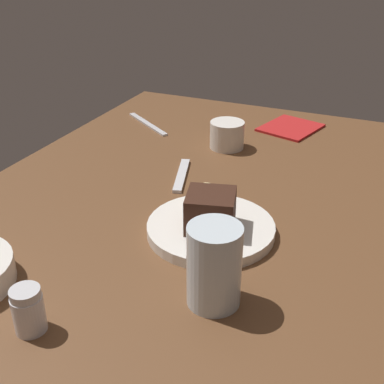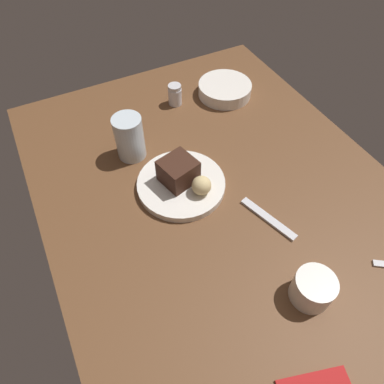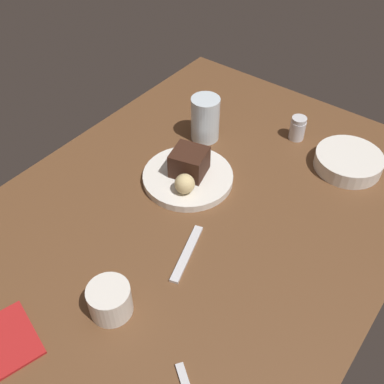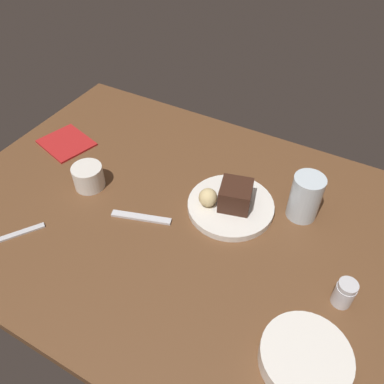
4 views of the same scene
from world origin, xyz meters
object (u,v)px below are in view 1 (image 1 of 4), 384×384
object	(u,v)px
chocolate_cake_slice	(211,211)
water_glass	(214,266)
salt_shaker	(28,310)
dessert_plate	(211,229)
bread_roll	(206,196)
butter_knife	(148,124)
dessert_spoon	(182,175)
coffee_cup	(227,135)
folded_napkin	(290,128)

from	to	relation	value
chocolate_cake_slice	water_glass	distance (cm)	16.54
chocolate_cake_slice	salt_shaker	xyz separation A→B (cm)	(29.73, -12.99, -1.78)
dessert_plate	bread_roll	bearing A→B (deg)	-149.27
butter_knife	water_glass	bearing A→B (deg)	-20.23
bread_roll	water_glass	size ratio (longest dim) A/B	0.39
chocolate_cake_slice	dessert_spoon	distance (cm)	23.75
coffee_cup	folded_napkin	size ratio (longest dim) A/B	0.54
chocolate_cake_slice	salt_shaker	distance (cm)	32.50
water_glass	butter_knife	xyz separation A→B (cm)	(-58.53, -41.41, -5.72)
bread_roll	coffee_cup	distance (cm)	32.35
chocolate_cake_slice	dessert_spoon	world-z (taller)	chocolate_cake_slice
folded_napkin	butter_knife	bearing A→B (deg)	-70.93
water_glass	bread_roll	bearing A→B (deg)	-155.23
coffee_cup	butter_knife	world-z (taller)	coffee_cup
dessert_plate	salt_shaker	size ratio (longest dim) A/B	3.37
water_glass	dessert_spoon	distance (cm)	39.95
water_glass	dessert_plate	bearing A→B (deg)	-157.21
dessert_plate	folded_napkin	distance (cm)	54.62
chocolate_cake_slice	bread_roll	world-z (taller)	chocolate_cake_slice
coffee_cup	water_glass	bearing A→B (deg)	18.10
salt_shaker	butter_knife	world-z (taller)	salt_shaker
dessert_plate	water_glass	size ratio (longest dim) A/B	1.81
water_glass	butter_knife	size ratio (longest dim) A/B	0.63
coffee_cup	chocolate_cake_slice	bearing A→B (deg)	15.93
butter_knife	coffee_cup	bearing A→B (deg)	20.53
butter_knife	dessert_spoon	bearing A→B (deg)	-14.96
salt_shaker	folded_napkin	bearing A→B (deg)	171.19
coffee_cup	butter_knife	size ratio (longest dim) A/B	0.42
bread_roll	dessert_plate	bearing A→B (deg)	30.73
dessert_plate	coffee_cup	size ratio (longest dim) A/B	2.71
salt_shaker	coffee_cup	xyz separation A→B (cm)	(-67.06, 2.34, -0.01)
salt_shaker	folded_napkin	size ratio (longest dim) A/B	0.44
dessert_spoon	folded_napkin	size ratio (longest dim) A/B	1.03
butter_knife	salt_shaker	bearing A→B (deg)	-38.81
dessert_plate	chocolate_cake_slice	size ratio (longest dim) A/B	2.75
water_glass	dessert_spoon	world-z (taller)	water_glass
salt_shaker	dessert_spoon	xyz separation A→B (cm)	(-48.47, -0.85, -2.81)
butter_knife	chocolate_cake_slice	bearing A→B (deg)	-16.67
folded_napkin	dessert_plate	bearing A→B (deg)	-0.49
bread_roll	coffee_cup	bearing A→B (deg)	-166.68
salt_shaker	water_glass	xyz separation A→B (cm)	(-14.56, 19.50, 2.81)
chocolate_cake_slice	coffee_cup	size ratio (longest dim) A/B	0.99
coffee_cup	folded_napkin	distance (cm)	21.37
dessert_plate	water_glass	world-z (taller)	water_glass
dessert_plate	bread_roll	xyz separation A→B (cm)	(-4.97, -2.95, 3.25)
coffee_cup	folded_napkin	xyz separation A→B (cm)	(-18.18, 10.87, -2.85)
bread_roll	folded_napkin	bearing A→B (deg)	176.06
bread_roll	dessert_spoon	world-z (taller)	bread_roll
salt_shaker	dessert_spoon	world-z (taller)	salt_shaker
bread_roll	water_glass	world-z (taller)	water_glass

